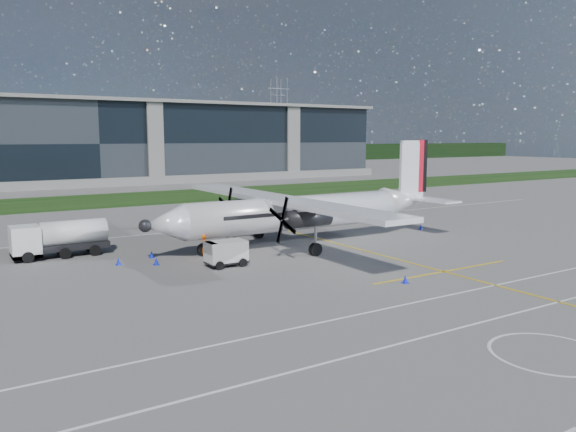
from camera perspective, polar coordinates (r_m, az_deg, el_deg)
name	(u,v)px	position (r m, az deg, el deg)	size (l,w,h in m)	color
ground	(159,204)	(75.38, -12.93, 1.21)	(400.00, 400.00, 0.00)	#605D5B
grass_strip	(140,198)	(82.93, -14.76, 1.77)	(400.00, 18.00, 0.04)	#13340E
terminal_building	(86,143)	(113.44, -19.79, 6.96)	(120.00, 20.00, 15.00)	black
tree_line	(38,158)	(172.60, -24.05, 5.45)	(400.00, 6.00, 6.00)	black
pylon_east	(279,120)	(211.43, -0.92, 9.74)	(9.00, 4.60, 30.00)	gray
yellow_taxiway_centerline	(306,235)	(49.93, 1.87, -1.98)	(0.20, 70.00, 0.01)	yellow
white_lane_line	(523,311)	(30.93, 22.81, -8.91)	(90.00, 0.15, 0.01)	white
turboprop_aircraft	(306,193)	(45.50, 1.80, 2.39)	(27.06, 28.07, 8.42)	white
fuel_tanker_truck	(53,240)	(44.09, -22.77, -2.23)	(6.99, 2.27, 2.62)	silver
baggage_tug	(226,254)	(38.27, -6.31, -3.81)	(2.87, 1.72, 1.72)	silver
ground_crew_person	(205,245)	(40.46, -8.46, -2.96)	(0.84, 0.60, 2.06)	#F25907
safety_cone_fwd	(119,261)	(40.20, -16.84, -4.43)	(0.36, 0.36, 0.50)	#0D1DDE
safety_cone_stbdwing	(200,221)	(57.37, -8.90, -0.52)	(0.36, 0.36, 0.50)	#0D1DDE
safety_cone_nose_port	(156,261)	(39.54, -13.24, -4.50)	(0.36, 0.36, 0.50)	#0D1DDE
safety_cone_nose_stbd	(152,254)	(41.94, -13.68, -3.80)	(0.36, 0.36, 0.50)	#0D1DDE
safety_cone_tail	(421,227)	(54.63, 13.35, -1.07)	(0.36, 0.36, 0.50)	#0D1DDE
safety_cone_portwing	(405,279)	(34.49, 11.83, -6.29)	(0.36, 0.36, 0.50)	#0D1DDE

